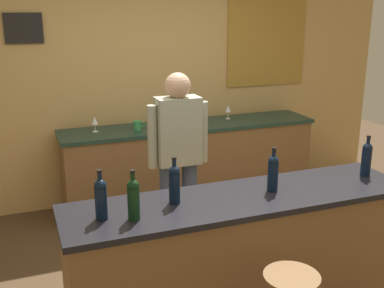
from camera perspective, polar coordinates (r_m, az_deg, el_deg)
name	(u,v)px	position (r m, az deg, el deg)	size (l,w,h in m)	color
ground_plane	(216,286)	(3.88, 2.95, -16.81)	(10.00, 10.00, 0.00)	#4C3823
back_wall	(146,74)	(5.22, -5.61, 8.46)	(6.00, 0.09, 2.80)	tan
bar_counter	(240,258)	(3.33, 5.90, -13.61)	(2.37, 0.60, 0.92)	brown
side_counter	(190,164)	(5.21, -0.21, -2.40)	(2.79, 0.56, 0.90)	brown
bartender	(178,154)	(3.92, -1.68, -1.28)	(0.52, 0.21, 1.62)	#384766
wine_bottle_a	(101,198)	(2.79, -11.01, -6.39)	(0.07, 0.07, 0.31)	black
wine_bottle_b	(133,198)	(2.75, -7.12, -6.50)	(0.07, 0.07, 0.31)	black
wine_bottle_c	(174,183)	(2.96, -2.15, -4.73)	(0.07, 0.07, 0.31)	black
wine_bottle_d	(273,172)	(3.20, 9.80, -3.33)	(0.07, 0.07, 0.31)	black
wine_bottle_e	(367,158)	(3.67, 20.42, -1.59)	(0.07, 0.07, 0.31)	black
wine_glass_a	(95,121)	(4.85, -11.73, 2.72)	(0.07, 0.07, 0.16)	silver
wine_glass_b	(228,109)	(5.33, 4.41, 4.23)	(0.07, 0.07, 0.16)	silver
coffee_mug	(138,125)	(4.88, -6.63, 2.28)	(0.12, 0.08, 0.09)	#338C4C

